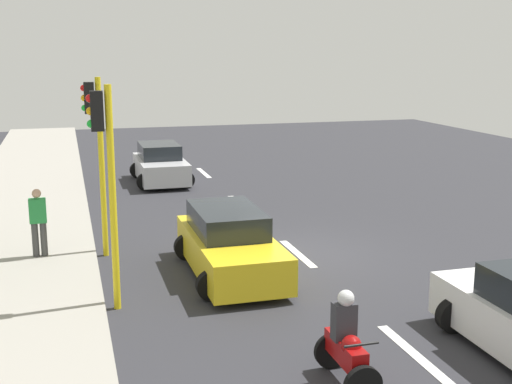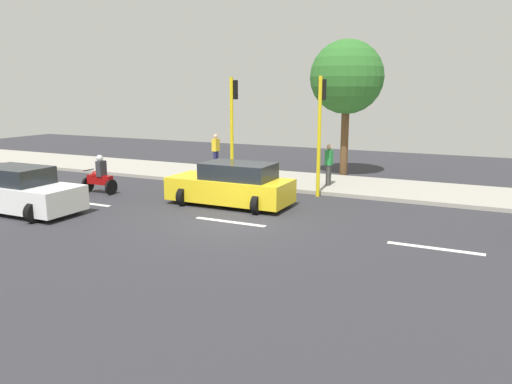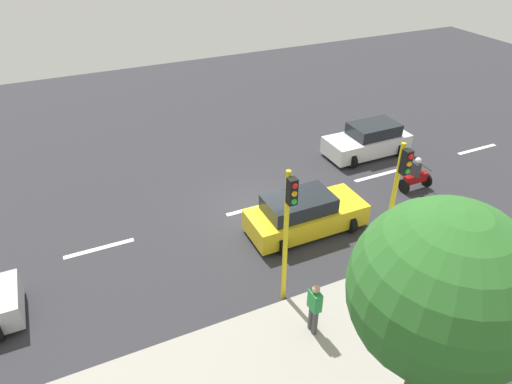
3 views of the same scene
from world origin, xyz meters
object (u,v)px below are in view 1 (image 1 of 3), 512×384
Objects in this scene: car_silver at (160,165)px; motorcycle at (346,346)px; traffic_light_corner at (106,166)px; traffic_light_midblock at (97,142)px; pedestrian_by_tree at (38,220)px; car_yellow_cab at (230,245)px.

car_silver is 2.56× the size of motorcycle.
traffic_light_corner is 1.00× the size of traffic_light_midblock.
pedestrian_by_tree is at bearing 65.31° from car_silver.
motorcycle reaches higher than car_silver.
pedestrian_by_tree is at bearing -58.53° from motorcycle.
car_yellow_cab is 4.82m from pedestrian_by_tree.
car_yellow_cab is 1.11× the size of car_silver.
pedestrian_by_tree is 0.38× the size of traffic_light_corner.
car_silver is 9.90m from traffic_light_midblock.
motorcycle is 0.34× the size of traffic_light_corner.
car_silver is at bearing -102.19° from traffic_light_corner.
car_silver is 13.43m from traffic_light_corner.
traffic_light_corner is at bearing 77.81° from car_silver.
traffic_light_midblock is (3.28, -7.88, 2.29)m from motorcycle.
traffic_light_midblock reaches higher than motorcycle.
pedestrian_by_tree is (4.28, 9.32, 0.35)m from car_silver.
traffic_light_midblock is at bearing -67.38° from motorcycle.
car_yellow_cab is at bearing 153.05° from pedestrian_by_tree.
car_silver is 0.87× the size of traffic_light_midblock.
pedestrian_by_tree is at bearing 3.28° from traffic_light_midblock.
traffic_light_midblock reaches higher than pedestrian_by_tree.
traffic_light_corner is (3.28, -4.17, 2.29)m from motorcycle.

